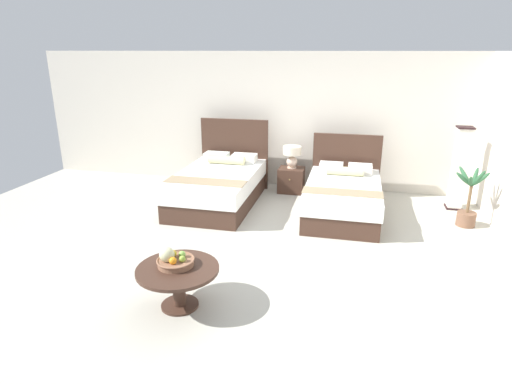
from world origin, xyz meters
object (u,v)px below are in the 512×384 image
table_lamp (292,154)px  potted_palm (468,206)px  floor_lamp_corner (459,169)px  bed_near_window (219,185)px  nightstand (291,180)px  coffee_table (178,277)px  fruit_bowl (174,260)px  bed_near_corner (343,196)px

table_lamp → potted_palm: potted_palm is taller
potted_palm → floor_lamp_corner: bearing=91.7°
table_lamp → floor_lamp_corner: 2.85m
table_lamp → floor_lamp_corner: floor_lamp_corner is taller
bed_near_window → nightstand: bed_near_window is taller
table_lamp → coffee_table: 4.12m
nightstand → potted_palm: size_ratio=0.50×
nightstand → coffee_table: bearing=-98.0°
coffee_table → potted_palm: bearing=41.5°
bed_near_window → table_lamp: bed_near_window is taller
nightstand → fruit_bowl: (-0.62, -4.00, 0.28)m
bed_near_window → bed_near_corner: bed_near_window is taller
bed_near_corner → floor_lamp_corner: size_ratio=1.47×
floor_lamp_corner → bed_near_corner: bearing=-159.9°
bed_near_corner → fruit_bowl: bearing=-117.5°
coffee_table → bed_near_corner: bearing=63.6°
bed_near_window → table_lamp: bearing=39.4°
bed_near_window → floor_lamp_corner: 4.04m
coffee_table → fruit_bowl: bearing=142.0°
floor_lamp_corner → nightstand: bearing=175.2°
bed_near_corner → table_lamp: bed_near_corner is taller
bed_near_window → coffee_table: bearing=-79.7°
table_lamp → nightstand: bearing=-90.0°
bed_near_window → potted_palm: size_ratio=2.30×
bed_near_window → bed_near_corner: size_ratio=1.07×
bed_near_window → fruit_bowl: (0.51, -3.09, 0.18)m
table_lamp → fruit_bowl: bearing=-98.8°
table_lamp → floor_lamp_corner: size_ratio=0.30×
floor_lamp_corner → bed_near_window: bearing=-170.4°
fruit_bowl → floor_lamp_corner: 5.11m
table_lamp → coffee_table: size_ratio=0.49×
coffee_table → floor_lamp_corner: floor_lamp_corner is taller
nightstand → fruit_bowl: size_ratio=1.20×
nightstand → potted_palm: (2.86, -1.02, 0.08)m
nightstand → fruit_bowl: fruit_bowl is taller
bed_near_window → bed_near_corner: (2.12, -0.00, -0.03)m
coffee_table → fruit_bowl: size_ratio=2.16×
table_lamp → floor_lamp_corner: bearing=-5.2°
bed_near_corner → nightstand: 1.35m
bed_near_window → floor_lamp_corner: floor_lamp_corner is taller
nightstand → table_lamp: (0.00, 0.02, 0.49)m
nightstand → potted_palm: 3.04m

